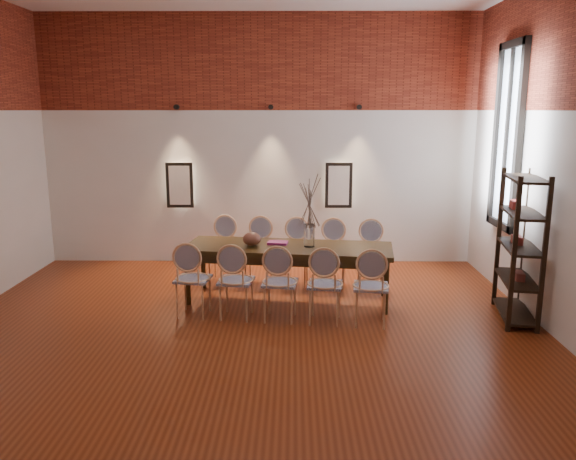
{
  "coord_description": "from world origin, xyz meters",
  "views": [
    {
      "loc": [
        0.56,
        -5.67,
        2.51
      ],
      "look_at": [
        0.49,
        1.12,
        1.05
      ],
      "focal_mm": 35.0,
      "sensor_mm": 36.0,
      "label": 1
    }
  ],
  "objects_px": {
    "chair_near_d": "(325,284)",
    "bowl": "(252,239)",
    "chair_near_a": "(193,279)",
    "chair_near_b": "(236,280)",
    "chair_near_c": "(280,282)",
    "chair_far_c": "(295,253)",
    "vase": "(309,235)",
    "chair_near_e": "(371,286)",
    "chair_far_a": "(222,250)",
    "chair_far_b": "(258,252)",
    "chair_far_d": "(332,254)",
    "dining_table": "(288,273)",
    "shelving_rack": "(520,247)",
    "chair_far_e": "(371,256)",
    "book": "(278,243)"
  },
  "relations": [
    {
      "from": "chair_far_d",
      "to": "shelving_rack",
      "type": "xyz_separation_m",
      "value": [
        2.15,
        -1.27,
        0.43
      ]
    },
    {
      "from": "chair_far_d",
      "to": "chair_far_e",
      "type": "height_order",
      "value": "same"
    },
    {
      "from": "chair_far_d",
      "to": "vase",
      "type": "height_order",
      "value": "vase"
    },
    {
      "from": "shelving_rack",
      "to": "chair_near_a",
      "type": "bearing_deg",
      "value": -171.13
    },
    {
      "from": "chair_near_b",
      "to": "chair_near_e",
      "type": "distance_m",
      "value": 1.63
    },
    {
      "from": "chair_near_a",
      "to": "book",
      "type": "relative_size",
      "value": 3.62
    },
    {
      "from": "dining_table",
      "to": "chair_far_c",
      "type": "height_order",
      "value": "chair_far_c"
    },
    {
      "from": "chair_near_b",
      "to": "chair_near_d",
      "type": "bearing_deg",
      "value": -0.0
    },
    {
      "from": "chair_far_c",
      "to": "chair_near_b",
      "type": "bearing_deg",
      "value": 69.24
    },
    {
      "from": "dining_table",
      "to": "vase",
      "type": "bearing_deg",
      "value": 0.0
    },
    {
      "from": "chair_near_d",
      "to": "bowl",
      "type": "distance_m",
      "value": 1.27
    },
    {
      "from": "chair_far_b",
      "to": "bowl",
      "type": "distance_m",
      "value": 0.85
    },
    {
      "from": "chair_near_d",
      "to": "chair_near_a",
      "type": "bearing_deg",
      "value": 180.0
    },
    {
      "from": "chair_near_a",
      "to": "chair_near_b",
      "type": "xyz_separation_m",
      "value": [
        0.54,
        -0.07,
        0.0
      ]
    },
    {
      "from": "chair_near_e",
      "to": "chair_far_d",
      "type": "xyz_separation_m",
      "value": [
        -0.35,
        1.49,
        0.0
      ]
    },
    {
      "from": "chair_near_d",
      "to": "chair_near_e",
      "type": "bearing_deg",
      "value": 0.0
    },
    {
      "from": "chair_near_a",
      "to": "dining_table",
      "type": "bearing_deg",
      "value": 33.41
    },
    {
      "from": "chair_far_c",
      "to": "chair_far_d",
      "type": "relative_size",
      "value": 1.0
    },
    {
      "from": "chair_far_a",
      "to": "bowl",
      "type": "bearing_deg",
      "value": 128.41
    },
    {
      "from": "chair_far_c",
      "to": "vase",
      "type": "bearing_deg",
      "value": 111.17
    },
    {
      "from": "shelving_rack",
      "to": "chair_far_e",
      "type": "bearing_deg",
      "value": 153.17
    },
    {
      "from": "chair_near_a",
      "to": "chair_far_a",
      "type": "relative_size",
      "value": 1.0
    },
    {
      "from": "chair_far_a",
      "to": "chair_far_e",
      "type": "height_order",
      "value": "same"
    },
    {
      "from": "chair_far_c",
      "to": "shelving_rack",
      "type": "relative_size",
      "value": 0.52
    },
    {
      "from": "chair_far_a",
      "to": "dining_table",
      "type": "bearing_deg",
      "value": 146.59
    },
    {
      "from": "vase",
      "to": "chair_near_e",
      "type": "bearing_deg",
      "value": -49.04
    },
    {
      "from": "chair_far_b",
      "to": "chair_near_b",
      "type": "bearing_deg",
      "value": 90.0
    },
    {
      "from": "chair_far_e",
      "to": "vase",
      "type": "relative_size",
      "value": 3.13
    },
    {
      "from": "chair_near_c",
      "to": "chair_far_c",
      "type": "height_order",
      "value": "same"
    },
    {
      "from": "dining_table",
      "to": "shelving_rack",
      "type": "height_order",
      "value": "shelving_rack"
    },
    {
      "from": "chair_near_c",
      "to": "chair_near_e",
      "type": "bearing_deg",
      "value": -0.0
    },
    {
      "from": "vase",
      "to": "book",
      "type": "distance_m",
      "value": 0.46
    },
    {
      "from": "chair_near_c",
      "to": "book",
      "type": "bearing_deg",
      "value": 101.0
    },
    {
      "from": "dining_table",
      "to": "vase",
      "type": "relative_size",
      "value": 9.05
    },
    {
      "from": "chair_far_a",
      "to": "chair_far_d",
      "type": "xyz_separation_m",
      "value": [
        1.62,
        -0.21,
        0.0
      ]
    },
    {
      "from": "chair_far_c",
      "to": "chair_far_a",
      "type": "bearing_deg",
      "value": 0.0
    },
    {
      "from": "chair_far_d",
      "to": "bowl",
      "type": "xyz_separation_m",
      "value": [
        -1.11,
        -0.63,
        0.37
      ]
    },
    {
      "from": "chair_far_c",
      "to": "chair_far_b",
      "type": "bearing_deg",
      "value": 0.0
    },
    {
      "from": "chair_near_b",
      "to": "chair_near_c",
      "type": "xyz_separation_m",
      "value": [
        0.54,
        -0.07,
        0.0
      ]
    },
    {
      "from": "chair_far_a",
      "to": "book",
      "type": "bearing_deg",
      "value": 146.12
    },
    {
      "from": "chair_near_d",
      "to": "shelving_rack",
      "type": "distance_m",
      "value": 2.38
    },
    {
      "from": "chair_near_b",
      "to": "chair_far_d",
      "type": "distance_m",
      "value": 1.8
    },
    {
      "from": "chair_near_b",
      "to": "chair_near_d",
      "type": "distance_m",
      "value": 1.09
    },
    {
      "from": "chair_far_d",
      "to": "chair_near_a",
      "type": "bearing_deg",
      "value": 41.33
    },
    {
      "from": "chair_far_a",
      "to": "shelving_rack",
      "type": "xyz_separation_m",
      "value": [
        3.77,
        -1.48,
        0.43
      ]
    },
    {
      "from": "chair_near_d",
      "to": "shelving_rack",
      "type": "xyz_separation_m",
      "value": [
        2.34,
        0.15,
        0.43
      ]
    },
    {
      "from": "chair_near_d",
      "to": "chair_far_c",
      "type": "xyz_separation_m",
      "value": [
        -0.35,
        1.49,
        0.0
      ]
    },
    {
      "from": "chair_near_a",
      "to": "chair_near_b",
      "type": "height_order",
      "value": "same"
    },
    {
      "from": "chair_near_c",
      "to": "shelving_rack",
      "type": "height_order",
      "value": "shelving_rack"
    },
    {
      "from": "chair_far_d",
      "to": "dining_table",
      "type": "bearing_deg",
      "value": 52.83
    }
  ]
}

